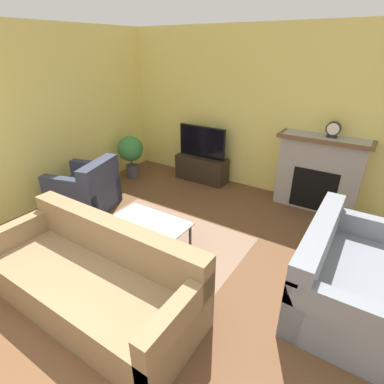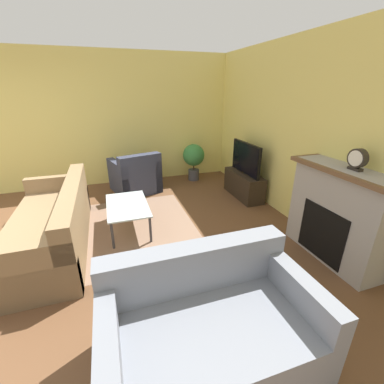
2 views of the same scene
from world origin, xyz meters
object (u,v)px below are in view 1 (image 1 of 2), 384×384
object	(u,v)px
mantel_clock	(333,129)
armchair_by_window	(86,191)
tv	(202,142)
couch_loveseat	(347,279)
coffee_table	(149,225)
potted_plant	(131,151)
couch_sectional	(94,281)

from	to	relation	value
mantel_clock	armchair_by_window	bearing A→B (deg)	-146.79
tv	armchair_by_window	world-z (taller)	tv
couch_loveseat	coffee_table	distance (m)	2.25
tv	armchair_by_window	xyz separation A→B (m)	(-0.95, -1.96, -0.47)
couch_loveseat	mantel_clock	xyz separation A→B (m)	(-0.65, 1.94, 1.00)
couch_loveseat	potted_plant	size ratio (longest dim) A/B	1.89
tv	couch_loveseat	xyz separation A→B (m)	(2.81, -1.86, -0.48)
couch_sectional	coffee_table	bearing A→B (deg)	97.87
couch_sectional	potted_plant	world-z (taller)	potted_plant
armchair_by_window	potted_plant	bearing A→B (deg)	176.47
couch_loveseat	mantel_clock	size ratio (longest dim) A/B	6.67
couch_loveseat	potted_plant	world-z (taller)	potted_plant
mantel_clock	potted_plant	bearing A→B (deg)	-168.68
armchair_by_window	potted_plant	size ratio (longest dim) A/B	1.26
potted_plant	tv	bearing A→B (deg)	25.95
coffee_table	mantel_clock	xyz separation A→B (m)	(1.56, 2.33, 0.92)
couch_sectional	couch_loveseat	size ratio (longest dim) A/B	1.43
tv	coffee_table	world-z (taller)	tv
tv	couch_loveseat	distance (m)	3.41
armchair_by_window	potted_plant	distance (m)	1.40
tv	coffee_table	size ratio (longest dim) A/B	0.96
armchair_by_window	mantel_clock	xyz separation A→B (m)	(3.11, 2.03, 0.99)
tv	mantel_clock	bearing A→B (deg)	1.99
tv	couch_loveseat	world-z (taller)	tv
tv	couch_sectional	world-z (taller)	tv
coffee_table	tv	bearing A→B (deg)	104.77
potted_plant	couch_sectional	bearing A→B (deg)	-53.15
armchair_by_window	coffee_table	distance (m)	1.57
tv	armchair_by_window	size ratio (longest dim) A/B	0.91
armchair_by_window	couch_loveseat	bearing A→B (deg)	75.52
tv	mantel_clock	world-z (taller)	mantel_clock
couch_sectional	couch_loveseat	world-z (taller)	same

